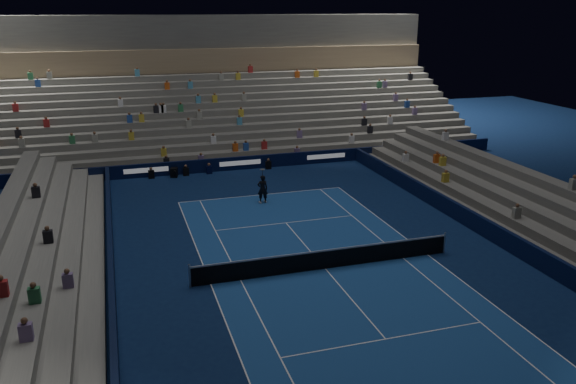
{
  "coord_description": "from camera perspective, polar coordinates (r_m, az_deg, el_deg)",
  "views": [
    {
      "loc": [
        -9.06,
        -23.34,
        11.84
      ],
      "look_at": [
        0.0,
        6.0,
        2.0
      ],
      "focal_mm": 35.98,
      "sensor_mm": 36.0,
      "label": 1
    }
  ],
  "objects": [
    {
      "name": "grandstand_east",
      "position": [
        34.03,
        24.97,
        -2.69
      ],
      "size": [
        5.0,
        37.0,
        2.5
      ],
      "color": "#5E5E5A",
      "rests_on": "ground"
    },
    {
      "name": "ground",
      "position": [
        27.69,
        3.7,
        -7.58
      ],
      "size": [
        90.0,
        90.0,
        0.0
      ],
      "primitive_type": "plane",
      "color": "#0B1C43",
      "rests_on": "ground"
    },
    {
      "name": "grandstand_main",
      "position": [
        52.72,
        -7.12,
        8.39
      ],
      "size": [
        44.0,
        15.2,
        11.2
      ],
      "color": "slate",
      "rests_on": "ground"
    },
    {
      "name": "sponsor_barrier_east",
      "position": [
        32.02,
        20.22,
        -4.13
      ],
      "size": [
        0.25,
        37.0,
        1.0
      ],
      "primitive_type": "cube",
      "color": "#081132",
      "rests_on": "ground"
    },
    {
      "name": "grandstand_west",
      "position": [
        26.09,
        -24.78,
        -8.74
      ],
      "size": [
        5.0,
        37.0,
        2.5
      ],
      "color": "gray",
      "rests_on": "ground"
    },
    {
      "name": "court_surface",
      "position": [
        27.69,
        3.7,
        -7.57
      ],
      "size": [
        10.97,
        23.77,
        0.01
      ],
      "primitive_type": "cube",
      "color": "navy",
      "rests_on": "ground"
    },
    {
      "name": "broadcast_camera",
      "position": [
        43.0,
        -11.19,
        1.92
      ],
      "size": [
        0.65,
        1.04,
        0.67
      ],
      "color": "black",
      "rests_on": "ground"
    },
    {
      "name": "tennis_player",
      "position": [
        36.43,
        -2.53,
        0.3
      ],
      "size": [
        0.69,
        0.48,
        1.82
      ],
      "primitive_type": "imported",
      "rotation": [
        0.0,
        0.0,
        3.08
      ],
      "color": "black",
      "rests_on": "ground"
    },
    {
      "name": "sponsor_barrier_far",
      "position": [
        44.29,
        -4.78,
        2.87
      ],
      "size": [
        44.0,
        0.25,
        1.0
      ],
      "primitive_type": "cube",
      "color": "black",
      "rests_on": "ground"
    },
    {
      "name": "sponsor_barrier_west",
      "position": [
        25.96,
        -17.0,
        -8.98
      ],
      "size": [
        0.25,
        37.0,
        1.0
      ],
      "primitive_type": "cube",
      "color": "black",
      "rests_on": "ground"
    },
    {
      "name": "tennis_net",
      "position": [
        27.48,
        3.72,
        -6.63
      ],
      "size": [
        12.9,
        0.1,
        1.1
      ],
      "color": "#B2B2B7",
      "rests_on": "ground"
    }
  ]
}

